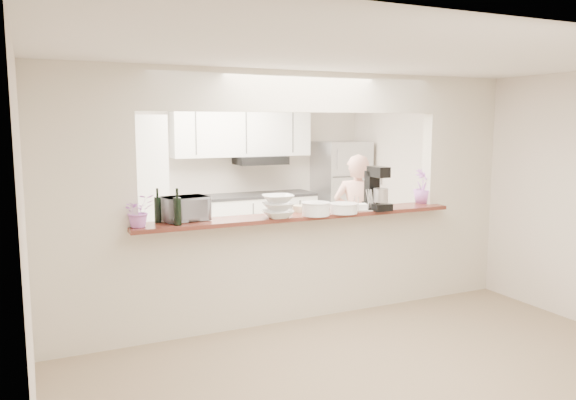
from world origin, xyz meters
TOP-DOWN VIEW (x-y plane):
  - floor at (0.00, 0.00)m, footprint 6.00×6.00m
  - tile_overlay at (0.00, 1.55)m, footprint 5.00×2.90m
  - partition at (0.00, 0.00)m, footprint 5.00×0.15m
  - bar_counter at (0.00, -0.00)m, footprint 3.40×0.38m
  - kitchen_cabinets at (-0.19, 2.72)m, footprint 3.15×0.62m
  - refrigerator at (2.05, 2.65)m, footprint 0.75×0.70m
  - flower_left at (-1.60, -0.10)m, footprint 0.30×0.27m
  - wine_bottle_a at (-1.40, 0.07)m, footprint 0.06×0.06m
  - wine_bottle_b at (-1.27, -0.15)m, footprint 0.07×0.07m
  - toaster_oven at (-1.15, 0.05)m, footprint 0.44×0.33m
  - serving_bowls at (-0.30, -0.17)m, footprint 0.32×0.32m
  - plate_stack_a at (0.10, -0.19)m, footprint 0.28×0.28m
  - plate_stack_b at (0.42, -0.19)m, footprint 0.29×0.29m
  - red_bowl at (0.20, 0.08)m, footprint 0.14×0.14m
  - tan_bowl at (0.05, 0.08)m, footprint 0.14×0.14m
  - utensil_caddy at (0.71, -0.15)m, footprint 0.26×0.19m
  - stand_mixer at (0.85, -0.13)m, footprint 0.20×0.32m
  - flower_right at (1.60, 0.05)m, footprint 0.24×0.24m
  - person at (1.20, 0.80)m, footprint 0.70×0.67m

SIDE VIEW (x-z plane):
  - floor at x=0.00m, z-range 0.00..0.00m
  - tile_overlay at x=0.00m, z-range 0.00..0.01m
  - bar_counter at x=0.00m, z-range 0.03..1.12m
  - person at x=1.20m, z-range 0.00..1.61m
  - refrigerator at x=2.05m, z-range 0.00..1.70m
  - kitchen_cabinets at x=-0.19m, z-range -0.15..2.10m
  - tan_bowl at x=0.05m, z-range 1.09..1.15m
  - red_bowl at x=0.20m, z-range 1.09..1.16m
  - plate_stack_b at x=0.42m, z-range 1.09..1.19m
  - plate_stack_a at x=0.10m, z-range 1.09..1.22m
  - utensil_caddy at x=0.71m, z-range 1.07..1.29m
  - serving_bowls at x=-0.30m, z-range 1.09..1.31m
  - toaster_oven at x=-1.15m, z-range 1.09..1.32m
  - wine_bottle_a at x=-1.40m, z-range 1.06..1.37m
  - wine_bottle_b at x=-1.27m, z-range 1.05..1.39m
  - flower_left at x=-1.60m, z-range 1.09..1.38m
  - flower_right at x=1.60m, z-range 1.09..1.47m
  - stand_mixer at x=0.85m, z-range 1.07..1.52m
  - partition at x=0.00m, z-range 0.23..2.73m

